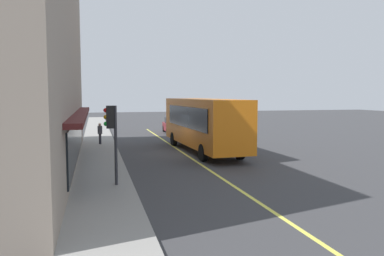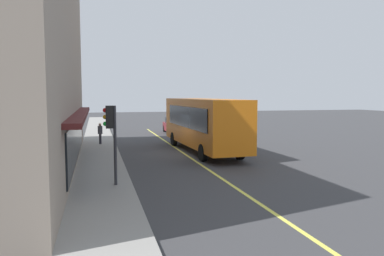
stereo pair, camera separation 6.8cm
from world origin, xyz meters
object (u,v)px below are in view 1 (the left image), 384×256
object	(u,v)px
car_maroon	(174,125)
bus	(203,122)
pedestrian_waiting	(100,132)
traffic_light	(111,126)

from	to	relation	value
car_maroon	bus	bearing A→B (deg)	177.05
bus	car_maroon	world-z (taller)	bus
pedestrian_waiting	car_maroon	bearing A→B (deg)	-41.51
car_maroon	pedestrian_waiting	distance (m)	10.92
bus	pedestrian_waiting	distance (m)	8.05
car_maroon	pedestrian_waiting	xyz separation A→B (m)	(-8.18, 7.24, 0.33)
bus	pedestrian_waiting	xyz separation A→B (m)	(4.55, 6.58, -0.92)
car_maroon	traffic_light	bearing A→B (deg)	162.09
bus	traffic_light	distance (m)	10.79
traffic_light	car_maroon	distance (m)	22.65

